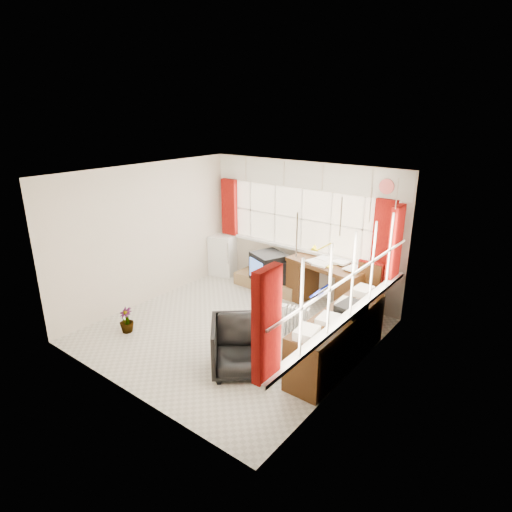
{
  "coord_description": "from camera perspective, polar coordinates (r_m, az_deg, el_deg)",
  "views": [
    {
      "loc": [
        4.01,
        -4.6,
        3.39
      ],
      "look_at": [
        0.03,
        0.55,
        1.13
      ],
      "focal_mm": 30.0,
      "sensor_mm": 36.0,
      "label": 1
    }
  ],
  "objects": [
    {
      "name": "room_walls",
      "position": [
        6.39,
        -3.26,
        1.94
      ],
      "size": [
        4.0,
        4.0,
        4.0
      ],
      "color": "beige",
      "rests_on": "ground"
    },
    {
      "name": "task_chair",
      "position": [
        7.22,
        14.52,
        -4.61
      ],
      "size": [
        0.44,
        0.46,
        1.04
      ],
      "color": "black",
      "rests_on": "ground"
    },
    {
      "name": "overhead_cabinets",
      "position": [
        6.45,
        9.13,
        8.76
      ],
      "size": [
        3.98,
        3.98,
        0.48
      ],
      "color": "white",
      "rests_on": "room_walls"
    },
    {
      "name": "ground",
      "position": [
        6.98,
        -3.02,
        -9.9
      ],
      "size": [
        4.0,
        4.0,
        0.0
      ],
      "primitive_type": "plane",
      "color": "beige",
      "rests_on": "ground"
    },
    {
      "name": "desk_lamp",
      "position": [
        7.22,
        9.98,
        0.76
      ],
      "size": [
        0.16,
        0.13,
        0.44
      ],
      "color": "#F7E90A",
      "rests_on": "desk"
    },
    {
      "name": "spray_bottle_a",
      "position": [
        8.33,
        1.98,
        -3.75
      ],
      "size": [
        0.13,
        0.13,
        0.29
      ],
      "primitive_type": "imported",
      "rotation": [
        0.0,
        0.0,
        -0.16
      ],
      "color": "silver",
      "rests_on": "ground"
    },
    {
      "name": "office_chair",
      "position": [
        5.85,
        -1.97,
        -11.96
      ],
      "size": [
        1.12,
        1.12,
        0.73
      ],
      "primitive_type": "imported",
      "rotation": [
        0.0,
        0.0,
        0.72
      ],
      "color": "black",
      "rests_on": "ground"
    },
    {
      "name": "hifi_stack",
      "position": [
        8.1,
        3.98,
        -2.08
      ],
      "size": [
        0.69,
        0.55,
        0.43
      ],
      "color": "black",
      "rests_on": "tv_bench"
    },
    {
      "name": "desk",
      "position": [
        7.68,
        9.59,
        -3.5
      ],
      "size": [
        1.56,
        0.97,
        0.88
      ],
      "color": "#4B2B11",
      "rests_on": "ground"
    },
    {
      "name": "spray_bottle_b",
      "position": [
        8.12,
        0.93,
        -4.71
      ],
      "size": [
        0.13,
        0.13,
        0.21
      ],
      "primitive_type": "imported",
      "rotation": [
        0.0,
        0.0,
        -0.61
      ],
      "color": "#8DD2CD",
      "rests_on": "ground"
    },
    {
      "name": "file_tray",
      "position": [
        5.98,
        12.56,
        -6.82
      ],
      "size": [
        0.34,
        0.42,
        0.13
      ],
      "primitive_type": "cube",
      "rotation": [
        0.0,
        0.0,
        -0.09
      ],
      "color": "black",
      "rests_on": "credenza"
    },
    {
      "name": "window_right",
      "position": [
        5.6,
        12.2,
        -7.15
      ],
      "size": [
        0.12,
        3.7,
        3.6
      ],
      "color": "#FFECC9",
      "rests_on": "room_walls"
    },
    {
      "name": "mini_fridge",
      "position": [
        9.14,
        -4.31,
        0.2
      ],
      "size": [
        0.61,
        0.61,
        0.86
      ],
      "color": "white",
      "rests_on": "ground"
    },
    {
      "name": "crt_tv",
      "position": [
        8.13,
        1.7,
        -1.49
      ],
      "size": [
        0.76,
        0.73,
        0.54
      ],
      "color": "black",
      "rests_on": "tv_bench"
    },
    {
      "name": "radiator",
      "position": [
        6.59,
        5.38,
        -9.51
      ],
      "size": [
        0.42,
        0.26,
        0.58
      ],
      "color": "white",
      "rests_on": "ground"
    },
    {
      "name": "window_back",
      "position": [
        8.06,
        5.88,
        1.4
      ],
      "size": [
        3.7,
        0.12,
        3.6
      ],
      "color": "#FFECC9",
      "rests_on": "room_walls"
    },
    {
      "name": "curtains",
      "position": [
        6.62,
        8.12,
        1.98
      ],
      "size": [
        3.83,
        3.83,
        1.15
      ],
      "color": "#951508",
      "rests_on": "room_walls"
    },
    {
      "name": "flower_vase",
      "position": [
        7.15,
        -16.9,
        -8.19
      ],
      "size": [
        0.23,
        0.23,
        0.41
      ],
      "primitive_type": "imported",
      "rotation": [
        0.0,
        0.0,
        0.01
      ],
      "color": "black",
      "rests_on": "ground"
    },
    {
      "name": "credenza",
      "position": [
        6.1,
        10.83,
        -10.62
      ],
      "size": [
        0.5,
        2.0,
        0.85
      ],
      "color": "#4B2B11",
      "rests_on": "ground"
    },
    {
      "name": "tv_bench",
      "position": [
        8.45,
        1.72,
        -3.56
      ],
      "size": [
        1.4,
        0.5,
        0.25
      ],
      "primitive_type": "cube",
      "color": "olive",
      "rests_on": "ground"
    }
  ]
}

